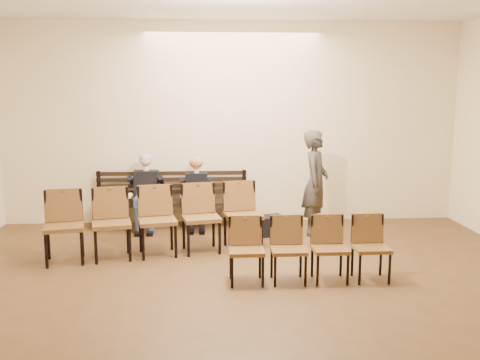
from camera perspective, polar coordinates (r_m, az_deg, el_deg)
The scene contains 11 objects.
ground at distance 4.97m, azimuth 2.06°, elevation -18.37°, with size 10.00×10.00×0.00m, color brown.
room_walls at distance 5.18m, azimuth 1.37°, elevation 11.85°, with size 8.02×10.01×3.51m.
bench at distance 9.29m, azimuth -7.28°, elevation -3.60°, with size 2.60×0.90×0.45m, color black.
seated_man at distance 9.13m, azimuth -9.99°, elevation -1.44°, with size 0.51×0.70×1.22m, color black, non-canonical shape.
seated_woman at distance 9.08m, azimuth -4.66°, elevation -1.84°, with size 0.46×0.64×1.07m, color black, non-canonical shape.
laptop at distance 8.97m, azimuth -10.01°, elevation -1.90°, with size 0.32×0.25×0.24m, color silver.
water_bottle at distance 8.79m, azimuth -3.94°, elevation -2.05°, with size 0.07×0.07×0.22m, color silver.
bag at distance 8.73m, azimuth 3.28°, elevation -4.85°, with size 0.42×0.29×0.31m, color black.
passerby at distance 8.71m, azimuth 8.07°, elevation 0.56°, with size 0.71×0.47×1.96m, color #36322C.
chair_row_front at distance 6.63m, azimuth 7.40°, elevation -7.39°, with size 1.97×0.44×0.81m, color brown.
chair_row_back at distance 7.68m, azimuth -8.81°, elevation -4.35°, with size 3.05×0.54×0.99m, color brown.
Camera 1 is at (-0.44, -4.37, 2.33)m, focal length 40.00 mm.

